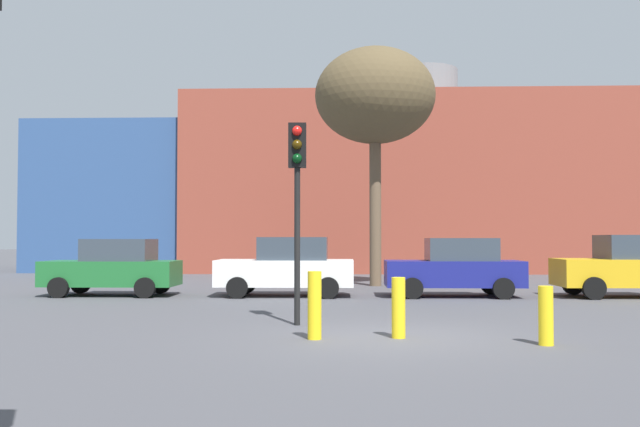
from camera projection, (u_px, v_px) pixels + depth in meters
The scene contains 11 objects.
ground_plane at pixel (388, 337), 12.61m from camera, with size 200.00×200.00×0.00m, color #47474C.
building_backdrop at pixel (422, 191), 39.69m from camera, with size 41.63×10.25×11.16m.
parked_car_0 at pixel (114, 267), 21.69m from camera, with size 3.99×1.96×1.73m.
parked_car_1 at pixel (287, 267), 21.50m from camera, with size 4.12×2.02×1.78m.
parked_car_2 at pixel (455, 267), 21.32m from camera, with size 4.05×1.99×1.76m.
parked_car_3 at pixel (632, 266), 21.14m from camera, with size 4.26×2.09×1.85m.
traffic_light_island at pixel (297, 176), 14.36m from camera, with size 0.37×0.37×4.08m.
bare_tree_0 at pixel (375, 97), 26.34m from camera, with size 4.46×4.46×8.82m.
bollard_yellow_0 at pixel (315, 305), 12.29m from camera, with size 0.24×0.24×1.17m, color yellow.
bollard_yellow_1 at pixel (398, 308), 12.44m from camera, with size 0.24×0.24×1.06m, color yellow.
bollard_yellow_2 at pixel (546, 316), 11.59m from camera, with size 0.24×0.24×0.97m, color yellow.
Camera 1 is at (-0.76, -12.72, 1.74)m, focal length 39.94 mm.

